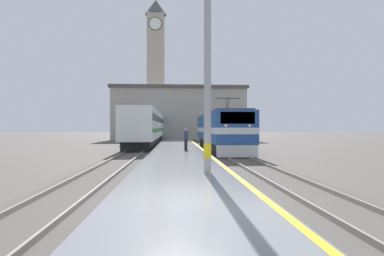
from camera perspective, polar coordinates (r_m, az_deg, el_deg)
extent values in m
plane|color=#514C47|center=(37.97, -2.89, -3.02)|extent=(200.00, 200.00, 0.00)
cube|color=slate|center=(32.98, -2.81, -3.28)|extent=(4.28, 140.00, 0.25)
cube|color=yellow|center=(33.05, 0.65, -3.05)|extent=(0.20, 140.00, 0.00)
cube|color=#514C47|center=(33.25, 3.87, -3.45)|extent=(2.84, 140.00, 0.02)
cube|color=gray|center=(33.16, 2.64, -3.32)|extent=(0.07, 140.00, 0.14)
cube|color=gray|center=(33.34, 5.10, -3.30)|extent=(0.07, 140.00, 0.14)
cube|color=#514C47|center=(33.14, -9.00, -3.47)|extent=(2.84, 140.00, 0.02)
cube|color=gray|center=(33.21, -10.23, -3.32)|extent=(0.07, 140.00, 0.14)
cube|color=gray|center=(33.07, -7.76, -3.33)|extent=(0.07, 140.00, 0.14)
cube|color=black|center=(27.75, 5.32, -3.26)|extent=(2.46, 14.34, 0.90)
cube|color=#23478C|center=(27.70, 5.33, 0.13)|extent=(2.90, 15.59, 2.38)
cube|color=silver|center=(27.70, 5.33, -0.36)|extent=(2.92, 15.61, 0.44)
cube|color=silver|center=(20.24, 8.62, -4.40)|extent=(2.75, 0.30, 0.81)
cube|color=black|center=(20.10, 8.68, 1.94)|extent=(2.32, 0.12, 0.80)
sphere|color=white|center=(19.90, 6.46, 0.46)|extent=(0.20, 0.20, 0.20)
sphere|color=white|center=(20.23, 10.91, 0.45)|extent=(0.20, 0.20, 0.20)
cube|color=#4C4C51|center=(27.72, 5.33, 2.71)|extent=(2.61, 14.81, 0.12)
cylinder|color=#333333|center=(23.58, 6.90, 4.52)|extent=(0.06, 0.63, 1.03)
cylinder|color=#333333|center=(24.26, 6.60, 4.40)|extent=(0.06, 0.63, 1.03)
cube|color=#262626|center=(23.96, 6.75, 5.65)|extent=(2.03, 0.08, 0.06)
cube|color=black|center=(42.18, -7.79, -2.09)|extent=(2.46, 34.35, 0.90)
cube|color=silver|center=(42.15, -7.80, 0.55)|extent=(2.90, 35.78, 2.98)
cube|color=black|center=(42.16, -7.80, 1.36)|extent=(2.92, 35.06, 0.64)
cube|color=#338442|center=(42.15, -7.80, -0.26)|extent=(2.92, 35.06, 0.36)
cube|color=gray|center=(42.19, -7.80, 2.71)|extent=(2.67, 35.78, 0.20)
cylinder|color=#9E9EA3|center=(12.31, 2.97, 11.64)|extent=(0.29, 0.29, 8.60)
cylinder|color=yellow|center=(12.10, 2.96, -4.34)|extent=(0.31, 0.31, 0.60)
cylinder|color=#23232D|center=(24.61, -1.18, -3.18)|extent=(0.26, 0.26, 0.83)
cylinder|color=navy|center=(24.58, -1.18, -1.39)|extent=(0.34, 0.34, 0.70)
sphere|color=tan|center=(24.57, -1.18, -0.32)|extent=(0.23, 0.23, 0.23)
cube|color=#ADA393|center=(65.33, -6.90, 9.81)|extent=(3.58, 3.58, 26.12)
cylinder|color=black|center=(66.18, -7.01, 19.12)|extent=(2.81, 0.06, 2.81)
cylinder|color=white|center=(66.16, -7.01, 19.13)|extent=(2.51, 0.10, 2.51)
cone|color=#47514C|center=(69.31, -6.91, 21.86)|extent=(4.48, 4.48, 3.23)
cube|color=#A8A399|center=(52.20, -2.47, 2.55)|extent=(22.37, 6.66, 8.56)
cube|color=#564C47|center=(52.59, -2.47, 7.48)|extent=(22.97, 7.26, 0.50)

